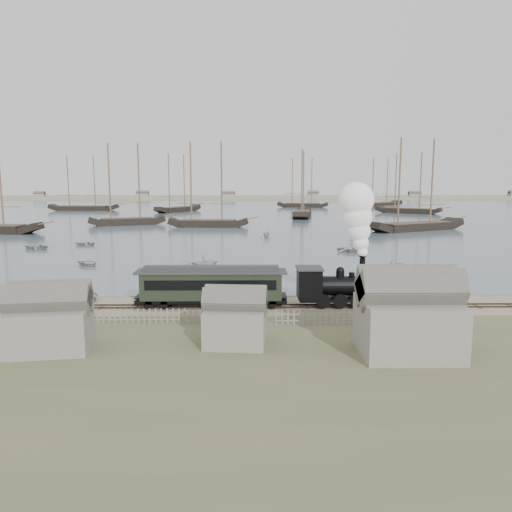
{
  "coord_description": "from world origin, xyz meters",
  "views": [
    {
      "loc": [
        3.02,
        -44.42,
        10.98
      ],
      "look_at": [
        3.59,
        4.69,
        3.5
      ],
      "focal_mm": 35.0,
      "sensor_mm": 36.0,
      "label": 1
    }
  ],
  "objects": [
    {
      "name": "shed_mid",
      "position": [
        2.0,
        -12.0,
        0.0
      ],
      "size": [
        4.0,
        3.5,
        3.6
      ],
      "primitive_type": null,
      "color": "slate",
      "rests_on": "ground"
    },
    {
      "name": "beached_dinghy",
      "position": [
        -12.47,
        0.91,
        0.43
      ],
      "size": [
        4.95,
        5.15,
        0.87
      ],
      "primitive_type": "imported",
      "rotation": [
        0.0,
        0.0,
        0.9
      ],
      "color": "#BCB9B3",
      "rests_on": "ground"
    },
    {
      "name": "rowboat_4",
      "position": [
        20.59,
        15.67,
        0.81
      ],
      "size": [
        3.34,
        3.57,
        1.51
      ],
      "primitive_type": "imported",
      "rotation": [
        0.0,
        0.0,
        5.08
      ],
      "color": "#BCB9B3",
      "rests_on": "harbor_water"
    },
    {
      "name": "rowboat_2",
      "position": [
        -4.62,
        12.66,
        0.76
      ],
      "size": [
        3.75,
        1.69,
        1.41
      ],
      "primitive_type": "imported",
      "rotation": [
        0.0,
        0.0,
        3.23
      ],
      "color": "#BCB9B3",
      "rests_on": "harbor_water"
    },
    {
      "name": "rowboat_1",
      "position": [
        -2.63,
        16.56,
        0.95
      ],
      "size": [
        3.92,
        4.2,
        1.79
      ],
      "primitive_type": "imported",
      "rotation": [
        0.0,
        0.0,
        1.92
      ],
      "color": "#BCB9B3",
      "rests_on": "harbor_water"
    },
    {
      "name": "schooner_6",
      "position": [
        -57.45,
        137.91,
        10.06
      ],
      "size": [
        24.7,
        5.99,
        20.0
      ],
      "primitive_type": null,
      "rotation": [
        0.0,
        0.0,
        -0.01
      ],
      "color": "black",
      "rests_on": "harbor_water"
    },
    {
      "name": "picket_fence_east",
      "position": [
        12.5,
        -7.5,
        0.0
      ],
      "size": [
        15.0,
        0.1,
        1.2
      ],
      "primitive_type": null,
      "color": "slate",
      "rests_on": "ground"
    },
    {
      "name": "schooner_7",
      "position": [
        -22.13,
        129.99,
        10.06
      ],
      "size": [
        15.07,
        19.64,
        20.0
      ],
      "primitive_type": null,
      "rotation": [
        0.0,
        0.0,
        0.99
      ],
      "color": "black",
      "rests_on": "harbor_water"
    },
    {
      "name": "schooner_8",
      "position": [
        24.25,
        157.78,
        10.06
      ],
      "size": [
        20.91,
        8.78,
        20.0
      ],
      "primitive_type": null,
      "rotation": [
        0.0,
        0.0,
        -0.21
      ],
      "color": "black",
      "rests_on": "harbor_water"
    },
    {
      "name": "rowboat_8",
      "position": [
        -31.55,
        35.22,
        0.5
      ],
      "size": [
        4.11,
        4.92,
        0.87
      ],
      "primitive_type": "imported",
      "rotation": [
        0.0,
        0.0,
        4.42
      ],
      "color": "#BCB9B3",
      "rests_on": "harbor_water"
    },
    {
      "name": "ground",
      "position": [
        0.0,
        0.0,
        0.0
      ],
      "size": [
        600.0,
        600.0,
        0.0
      ],
      "primitive_type": "plane",
      "color": "#9E8A70",
      "rests_on": "ground"
    },
    {
      "name": "schooner_4",
      "position": [
        39.52,
        64.72,
        10.06
      ],
      "size": [
        24.85,
        16.42,
        20.0
      ],
      "primitive_type": null,
      "rotation": [
        0.0,
        0.0,
        0.47
      ],
      "color": "black",
      "rests_on": "harbor_water"
    },
    {
      "name": "schooner_2",
      "position": [
        -6.85,
        72.84,
        10.06
      ],
      "size": [
        18.82,
        5.17,
        20.0
      ],
      "primitive_type": null,
      "rotation": [
        0.0,
        0.0,
        -0.05
      ],
      "color": "black",
      "rests_on": "harbor_water"
    },
    {
      "name": "schooner_5",
      "position": [
        55.49,
        120.94,
        10.06
      ],
      "size": [
        20.42,
        15.87,
        20.0
      ],
      "primitive_type": null,
      "rotation": [
        0.0,
        0.0,
        -0.59
      ],
      "color": "black",
      "rests_on": "harbor_water"
    },
    {
      "name": "rowboat_5",
      "position": [
        22.05,
        45.76,
        0.71
      ],
      "size": [
        3.49,
        2.92,
        1.3
      ],
      "primitive_type": "imported",
      "rotation": [
        0.0,
        0.0,
        2.55
      ],
      "color": "#BCB9B3",
      "rests_on": "harbor_water"
    },
    {
      "name": "shed_left",
      "position": [
        -10.0,
        -13.0,
        0.0
      ],
      "size": [
        5.0,
        4.0,
        4.1
      ],
      "primitive_type": null,
      "color": "slate",
      "rests_on": "ground"
    },
    {
      "name": "rail_track",
      "position": [
        0.0,
        -2.0,
        0.04
      ],
      "size": [
        120.0,
        1.8,
        0.16
      ],
      "color": "#34241C",
      "rests_on": "ground"
    },
    {
      "name": "rowboat_3",
      "position": [
        18.56,
        31.02,
        0.52
      ],
      "size": [
        4.84,
        5.36,
        0.91
      ],
      "primitive_type": "imported",
      "rotation": [
        0.0,
        0.0,
        1.08
      ],
      "color": "#BCB9B3",
      "rests_on": "harbor_water"
    },
    {
      "name": "passenger_coach",
      "position": [
        -0.35,
        -2.0,
        2.01
      ],
      "size": [
        13.01,
        2.51,
        3.16
      ],
      "color": "black",
      "rests_on": "ground"
    },
    {
      "name": "harbor_water",
      "position": [
        0.0,
        170.0,
        0.03
      ],
      "size": [
        600.0,
        336.0,
        0.06
      ],
      "primitive_type": "cube",
      "color": "#435461",
      "rests_on": "ground"
    },
    {
      "name": "locomotive",
      "position": [
        11.9,
        -2.0,
        4.8
      ],
      "size": [
        8.38,
        3.13,
        10.45
      ],
      "color": "black",
      "rests_on": "ground"
    },
    {
      "name": "schooner_9",
      "position": [
        57.35,
        164.08,
        10.06
      ],
      "size": [
        22.75,
        19.21,
        20.0
      ],
      "primitive_type": null,
      "rotation": [
        0.0,
        0.0,
        0.65
      ],
      "color": "black",
      "rests_on": "harbor_water"
    },
    {
      "name": "picket_fence_west",
      "position": [
        -6.5,
        -7.0,
        0.0
      ],
      "size": [
        19.0,
        0.1,
        1.2
      ],
      "primitive_type": null,
      "color": "slate",
      "rests_on": "ground"
    },
    {
      "name": "rowboat_6",
      "position": [
        -25.14,
        39.74,
        0.43
      ],
      "size": [
        3.34,
        4.07,
        0.73
      ],
      "primitive_type": "imported",
      "rotation": [
        0.0,
        0.0,
        4.46
      ],
      "color": "#BCB9B3",
      "rests_on": "harbor_water"
    },
    {
      "name": "schooner_3",
      "position": [
        18.65,
        104.9,
        10.06
      ],
      "size": [
        8.74,
        23.2,
        20.0
      ],
      "primitive_type": null,
      "rotation": [
        0.0,
        0.0,
        1.41
      ],
      "color": "black",
      "rests_on": "harbor_water"
    },
    {
      "name": "far_spit",
      "position": [
        0.0,
        250.0,
        0.0
      ],
      "size": [
        500.0,
        20.0,
        1.8
      ],
      "primitive_type": "cube",
      "color": "gray",
      "rests_on": "ground"
    },
    {
      "name": "schooner_1",
      "position": [
        -27.25,
        78.43,
        10.06
      ],
      "size": [
        18.57,
        10.29,
        20.0
      ],
      "primitive_type": null,
      "rotation": [
        0.0,
        0.0,
        0.36
      ],
      "color": "black",
      "rests_on": "harbor_water"
    },
    {
      "name": "shed_right",
      "position": [
        13.0,
        -14.0,
        0.0
      ],
      "size": [
        6.0,
        5.0,
        5.1
      ],
      "primitive_type": null,
      "color": "slate",
      "rests_on": "ground"
    },
    {
      "name": "rowboat_7",
      "position": [
        6.15,
        50.94,
        0.82
      ],
      "size": [
        3.33,
        3.02,
        1.52
      ],
      "primitive_type": "imported",
      "rotation": [
        0.0,
        0.0,
        6.08
      ],
      "color": "#BCB9B3",
      "rests_on": "harbor_water"
    },
    {
      "name": "rowboat_0",
      "position": [
        -17.97,
        19.36,
        0.41
      ],
      "size": [
        3.94,
        4.13,
        0.7
      ],
      "primitive_type": "imported",
      "rotation": [
        0.0,
        0.0,
        0.93
      ],
      "color": "#BCB9B3",
      "rests_on": "harbor_water"
    }
  ]
}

